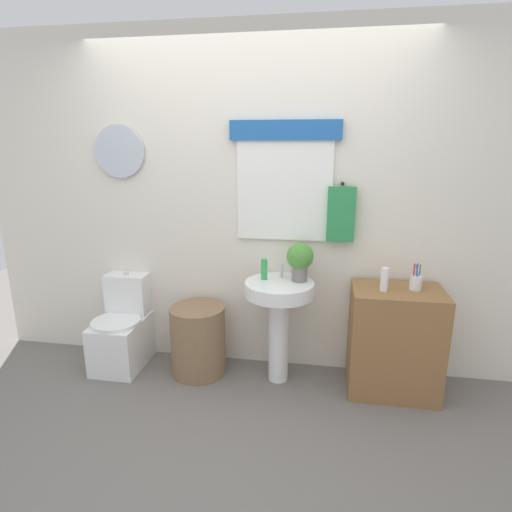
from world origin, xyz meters
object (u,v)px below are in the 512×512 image
at_px(toilet, 123,331).
at_px(wooden_cabinet, 394,341).
at_px(laundry_hamper, 198,340).
at_px(toothbrush_cup, 416,282).
at_px(pedestal_sink, 279,308).
at_px(soap_bottle, 264,269).
at_px(lotion_bottle, 384,279).
at_px(potted_plant, 300,259).

xyz_separation_m(toilet, wooden_cabinet, (2.11, -0.03, 0.11)).
distance_m(toilet, laundry_hamper, 0.65).
bearing_deg(toothbrush_cup, pedestal_sink, -178.78).
height_order(toilet, toothbrush_cup, toothbrush_cup).
height_order(soap_bottle, toothbrush_cup, toothbrush_cup).
bearing_deg(toothbrush_cup, laundry_hamper, -179.27).
xyz_separation_m(laundry_hamper, soap_bottle, (0.51, 0.05, 0.59)).
bearing_deg(laundry_hamper, wooden_cabinet, 0.00).
distance_m(laundry_hamper, pedestal_sink, 0.71).
relative_size(pedestal_sink, lotion_bottle, 4.81).
relative_size(toilet, soap_bottle, 4.80).
bearing_deg(potted_plant, laundry_hamper, -175.56).
bearing_deg(toilet, pedestal_sink, -1.53).
relative_size(lotion_bottle, toothbrush_cup, 0.88).
xyz_separation_m(laundry_hamper, pedestal_sink, (0.63, 0.00, 0.31)).
distance_m(soap_bottle, potted_plant, 0.27).
distance_m(pedestal_sink, toothbrush_cup, 0.98).
distance_m(toilet, pedestal_sink, 1.31).
xyz_separation_m(toilet, pedestal_sink, (1.28, -0.03, 0.30)).
bearing_deg(wooden_cabinet, toilet, 179.07).
relative_size(laundry_hamper, lotion_bottle, 3.36).
relative_size(soap_bottle, toothbrush_cup, 0.84).
relative_size(laundry_hamper, pedestal_sink, 0.70).
bearing_deg(potted_plant, wooden_cabinet, -4.94).
bearing_deg(toothbrush_cup, soap_bottle, 178.39).
distance_m(toilet, soap_bottle, 1.29).
distance_m(wooden_cabinet, soap_bottle, 1.07).
distance_m(laundry_hamper, soap_bottle, 0.78).
distance_m(potted_plant, toothbrush_cup, 0.81).
bearing_deg(wooden_cabinet, toothbrush_cup, 10.39).
relative_size(laundry_hamper, toothbrush_cup, 2.96).
xyz_separation_m(toilet, soap_bottle, (1.16, 0.02, 0.58)).
xyz_separation_m(potted_plant, lotion_bottle, (0.59, -0.10, -0.09)).
xyz_separation_m(soap_bottle, toothbrush_cup, (1.06, -0.03, -0.03)).
bearing_deg(soap_bottle, wooden_cabinet, -3.00).
relative_size(toilet, laundry_hamper, 1.36).
height_order(laundry_hamper, soap_bottle, soap_bottle).
distance_m(toilet, toothbrush_cup, 2.29).
xyz_separation_m(wooden_cabinet, potted_plant, (-0.69, 0.06, 0.56)).
distance_m(lotion_bottle, toothbrush_cup, 0.23).
bearing_deg(lotion_bottle, potted_plant, 170.30).
height_order(lotion_bottle, toothbrush_cup, toothbrush_cup).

